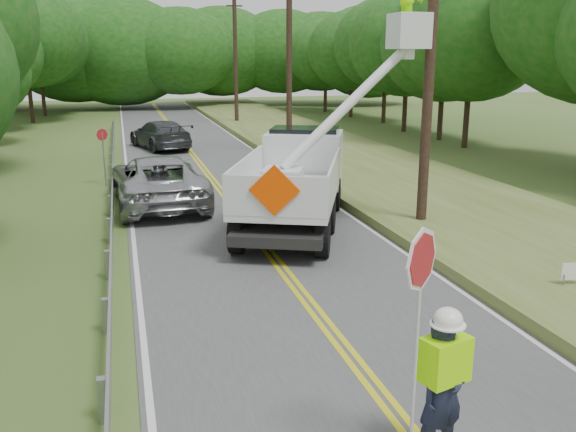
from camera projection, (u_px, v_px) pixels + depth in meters
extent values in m
plane|color=#3C6026|center=(397.00, 417.00, 8.83)|extent=(140.00, 140.00, 0.00)
cube|color=#47474A|center=(229.00, 201.00, 21.89)|extent=(7.20, 96.00, 0.02)
cube|color=yellow|center=(226.00, 201.00, 21.86)|extent=(0.12, 96.00, 0.00)
cube|color=yellow|center=(232.00, 201.00, 21.91)|extent=(0.12, 96.00, 0.00)
cube|color=silver|center=(130.00, 207.00, 21.00)|extent=(0.12, 96.00, 0.00)
cube|color=silver|center=(320.00, 195.00, 22.77)|extent=(0.12, 96.00, 0.00)
cube|color=gray|center=(103.00, 400.00, 8.63)|extent=(0.12, 0.14, 0.70)
cube|color=gray|center=(106.00, 316.00, 11.43)|extent=(0.12, 0.14, 0.70)
cube|color=gray|center=(108.00, 265.00, 14.22)|extent=(0.12, 0.14, 0.70)
cube|color=gray|center=(109.00, 230.00, 17.02)|extent=(0.12, 0.14, 0.70)
cube|color=gray|center=(110.00, 206.00, 19.82)|extent=(0.12, 0.14, 0.70)
cube|color=gray|center=(111.00, 187.00, 22.62)|extent=(0.12, 0.14, 0.70)
cube|color=gray|center=(111.00, 173.00, 25.42)|extent=(0.12, 0.14, 0.70)
cube|color=gray|center=(112.00, 161.00, 28.21)|extent=(0.12, 0.14, 0.70)
cube|color=gray|center=(112.00, 152.00, 31.01)|extent=(0.12, 0.14, 0.70)
cube|color=gray|center=(112.00, 144.00, 33.81)|extent=(0.12, 0.14, 0.70)
cube|color=gray|center=(112.00, 137.00, 36.61)|extent=(0.12, 0.14, 0.70)
cube|color=gray|center=(113.00, 131.00, 39.40)|extent=(0.12, 0.14, 0.70)
cube|color=gray|center=(113.00, 126.00, 42.20)|extent=(0.12, 0.14, 0.70)
cube|color=gray|center=(113.00, 186.00, 21.65)|extent=(0.05, 48.00, 0.34)
cylinder|color=black|center=(430.00, 59.00, 17.23)|extent=(0.30, 0.30, 10.00)
cylinder|color=black|center=(289.00, 57.00, 31.22)|extent=(0.30, 0.30, 10.00)
cylinder|color=black|center=(235.00, 57.00, 45.21)|extent=(0.30, 0.30, 10.00)
cube|color=black|center=(234.00, 6.00, 44.29)|extent=(1.20, 0.10, 0.10)
cube|color=#545F24|center=(410.00, 187.00, 23.67)|extent=(7.00, 96.00, 0.30)
cylinder|color=#332319|center=(30.00, 98.00, 47.11)|extent=(0.32, 0.32, 3.81)
ellipsoid|color=#104B12|center=(24.00, 35.00, 45.92)|extent=(8.89, 8.89, 7.83)
cylinder|color=#332319|center=(43.00, 95.00, 52.37)|extent=(0.32, 0.32, 3.59)
ellipsoid|color=#104B12|center=(38.00, 42.00, 51.26)|extent=(8.37, 8.37, 7.36)
cylinder|color=#332319|center=(467.00, 115.00, 34.31)|extent=(0.32, 0.32, 3.70)
ellipsoid|color=#104B12|center=(473.00, 31.00, 33.16)|extent=(8.62, 8.62, 7.59)
cylinder|color=#332319|center=(441.00, 113.00, 37.53)|extent=(0.32, 0.32, 3.34)
ellipsoid|color=#104B12|center=(445.00, 44.00, 36.49)|extent=(7.80, 7.80, 6.86)
cylinder|color=#332319|center=(405.00, 107.00, 41.73)|extent=(0.32, 0.32, 3.40)
ellipsoid|color=#104B12|center=(408.00, 44.00, 40.67)|extent=(7.94, 7.94, 6.99)
cylinder|color=#332319|center=(384.00, 101.00, 47.13)|extent=(0.32, 0.32, 3.43)
ellipsoid|color=#104B12|center=(386.00, 45.00, 46.06)|extent=(7.99, 7.99, 7.03)
cylinder|color=#332319|center=(351.00, 98.00, 51.79)|extent=(0.32, 0.32, 3.21)
ellipsoid|color=#104B12|center=(352.00, 50.00, 50.79)|extent=(7.49, 7.49, 6.59)
cylinder|color=#332319|center=(325.00, 95.00, 56.51)|extent=(0.32, 0.32, 3.04)
ellipsoid|color=#104B12|center=(326.00, 54.00, 55.56)|extent=(7.10, 7.10, 6.25)
ellipsoid|color=#104B12|center=(22.00, 51.00, 57.74)|extent=(9.92, 7.44, 7.44)
ellipsoid|color=#104B12|center=(75.00, 51.00, 58.16)|extent=(12.88, 9.66, 9.66)
ellipsoid|color=#104B12|center=(122.00, 51.00, 59.03)|extent=(13.85, 10.38, 10.38)
ellipsoid|color=#104B12|center=(180.00, 51.00, 58.79)|extent=(11.05, 8.29, 8.29)
ellipsoid|color=#104B12|center=(222.00, 52.00, 63.14)|extent=(12.14, 9.11, 9.11)
ellipsoid|color=#104B12|center=(284.00, 52.00, 64.03)|extent=(11.50, 8.63, 8.63)
ellipsoid|color=#104B12|center=(322.00, 52.00, 64.20)|extent=(10.88, 8.16, 8.16)
ellipsoid|color=#104B12|center=(371.00, 52.00, 63.52)|extent=(12.72, 9.54, 9.54)
imported|color=#191E33|center=(443.00, 391.00, 7.67)|extent=(0.81, 0.64, 1.94)
cube|color=#9AF900|center=(445.00, 359.00, 7.56)|extent=(0.67, 0.51, 0.59)
ellipsoid|color=white|center=(448.00, 319.00, 7.42)|extent=(0.36, 0.36, 0.29)
cylinder|color=#B7B7B7|center=(415.00, 371.00, 7.39)|extent=(0.04, 0.04, 2.72)
cylinder|color=#A41820|center=(422.00, 259.00, 7.02)|extent=(0.63, 0.50, 0.78)
cylinder|color=black|center=(237.00, 233.00, 15.99)|extent=(0.74, 1.13, 1.08)
cylinder|color=black|center=(323.00, 237.00, 15.69)|extent=(0.74, 1.13, 1.08)
cylinder|color=black|center=(254.00, 212.00, 18.15)|extent=(0.74, 1.13, 1.08)
cylinder|color=black|center=(329.00, 215.00, 17.85)|extent=(0.74, 1.13, 1.08)
cylinder|color=black|center=(269.00, 192.00, 20.84)|extent=(0.74, 1.13, 1.08)
cylinder|color=black|center=(335.00, 194.00, 20.55)|extent=(0.74, 1.13, 1.08)
cube|color=black|center=(293.00, 208.00, 18.30)|extent=(5.01, 7.56, 0.28)
cube|color=silver|center=(289.00, 196.00, 17.40)|extent=(4.42, 5.78, 0.25)
cube|color=silver|center=(245.00, 175.00, 17.43)|extent=(2.10, 4.79, 1.01)
cube|color=silver|center=(334.00, 178.00, 17.09)|extent=(2.10, 4.79, 1.01)
cube|color=silver|center=(275.00, 197.00, 14.80)|extent=(2.41, 1.08, 1.01)
cube|color=silver|center=(304.00, 162.00, 20.99)|extent=(3.17, 2.96, 2.03)
cube|color=black|center=(305.00, 140.00, 21.02)|extent=(2.65, 2.23, 0.84)
cube|color=silver|center=(283.00, 185.00, 16.07)|extent=(1.33, 1.33, 0.90)
cube|color=silver|center=(409.00, 31.00, 16.87)|extent=(0.96, 0.96, 0.96)
cube|color=#FF4500|center=(274.00, 190.00, 14.68)|extent=(1.19, 0.54, 1.27)
imported|color=#A7A9AE|center=(158.00, 180.00, 21.15)|extent=(3.21, 6.42, 1.75)
imported|color=#3D4145|center=(160.00, 135.00, 34.19)|extent=(3.59, 5.78, 1.56)
cylinder|color=gray|center=(104.00, 159.00, 24.36)|extent=(0.06, 0.06, 2.15)
cylinder|color=#A41820|center=(102.00, 135.00, 24.11)|extent=(0.44, 0.27, 0.49)
cube|color=white|center=(573.00, 271.00, 13.08)|extent=(0.54, 0.10, 0.38)
cylinder|color=gray|center=(563.00, 286.00, 13.11)|extent=(0.02, 0.02, 0.54)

